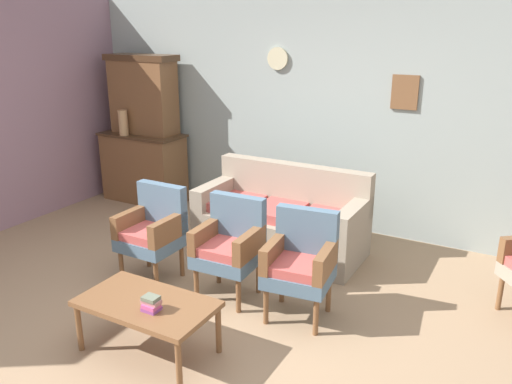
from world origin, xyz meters
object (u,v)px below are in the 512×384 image
(coffee_table, at_px, (147,307))
(armchair_row_middle, at_px, (153,229))
(vase_on_cabinet, at_px, (123,123))
(book_stack_on_table, at_px, (151,304))
(armchair_near_cabinet, at_px, (301,260))
(floral_couch, at_px, (282,221))
(armchair_by_doorway, at_px, (230,243))
(side_cabinet, at_px, (144,167))

(coffee_table, bearing_deg, armchair_row_middle, 127.32)
(vase_on_cabinet, distance_m, book_stack_on_table, 3.75)
(vase_on_cabinet, height_order, armchair_near_cabinet, vase_on_cabinet)
(floral_couch, height_order, book_stack_on_table, floral_couch)
(vase_on_cabinet, relative_size, armchair_by_doorway, 0.37)
(armchair_by_doorway, bearing_deg, coffee_table, -94.57)
(vase_on_cabinet, distance_m, armchair_near_cabinet, 3.65)
(book_stack_on_table, bearing_deg, armchair_row_middle, 129.05)
(coffee_table, relative_size, book_stack_on_table, 7.37)
(side_cabinet, height_order, armchair_near_cabinet, side_cabinet)
(side_cabinet, height_order, coffee_table, side_cabinet)
(side_cabinet, height_order, vase_on_cabinet, vase_on_cabinet)
(vase_on_cabinet, height_order, coffee_table, vase_on_cabinet)
(floral_couch, height_order, coffee_table, floral_couch)
(side_cabinet, distance_m, armchair_near_cabinet, 3.55)
(coffee_table, bearing_deg, side_cabinet, 130.92)
(side_cabinet, height_order, armchair_row_middle, side_cabinet)
(armchair_by_doorway, bearing_deg, armchair_row_middle, -175.73)
(floral_couch, xyz_separation_m, coffee_table, (-0.05, -2.11, 0.05))
(vase_on_cabinet, height_order, armchair_by_doorway, vase_on_cabinet)
(floral_couch, bearing_deg, side_cabinet, 166.06)
(side_cabinet, relative_size, book_stack_on_table, 8.51)
(floral_couch, relative_size, coffee_table, 1.76)
(armchair_row_middle, xyz_separation_m, armchair_near_cabinet, (1.50, 0.05, 0.00))
(armchair_by_doorway, relative_size, book_stack_on_table, 6.63)
(vase_on_cabinet, bearing_deg, armchair_row_middle, -41.66)
(coffee_table, bearing_deg, vase_on_cabinet, 134.61)
(armchair_row_middle, bearing_deg, armchair_by_doorway, 4.27)
(floral_couch, xyz_separation_m, armchair_by_doorway, (0.03, -1.09, 0.17))
(armchair_near_cabinet, bearing_deg, armchair_row_middle, -178.05)
(vase_on_cabinet, bearing_deg, armchair_by_doorway, -30.34)
(armchair_by_doorway, relative_size, coffee_table, 0.90)
(armchair_row_middle, bearing_deg, vase_on_cabinet, 138.34)
(coffee_table, distance_m, book_stack_on_table, 0.17)
(floral_couch, xyz_separation_m, armchair_near_cabinet, (0.71, -1.10, 0.17))
(armchair_by_doorway, xyz_separation_m, book_stack_on_table, (0.03, -1.10, -0.03))
(side_cabinet, relative_size, armchair_row_middle, 1.28)
(armchair_near_cabinet, relative_size, coffee_table, 0.90)
(book_stack_on_table, bearing_deg, vase_on_cabinet, 134.97)
(armchair_row_middle, distance_m, coffee_table, 1.22)
(book_stack_on_table, bearing_deg, armchair_near_cabinet, 59.11)
(coffee_table, bearing_deg, armchair_by_doorway, 85.43)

